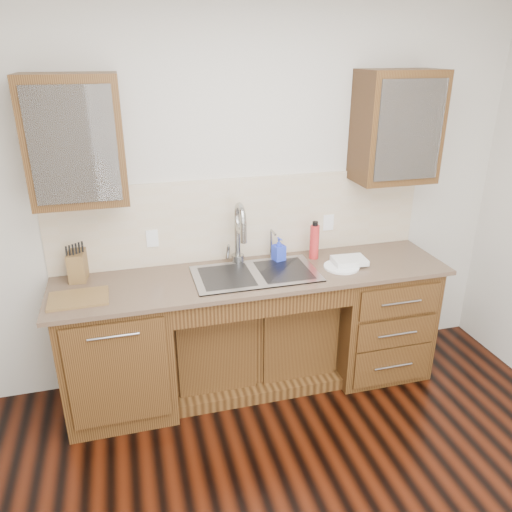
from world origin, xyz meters
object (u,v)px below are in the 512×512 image
object	(u,v)px
soap_bottle	(279,249)
cutting_board	(78,298)
water_bottle	(314,242)
plate	(341,267)
knife_block	(78,266)

from	to	relation	value
soap_bottle	cutting_board	distance (m)	1.39
water_bottle	cutting_board	size ratio (longest dim) A/B	0.71
cutting_board	soap_bottle	bearing A→B (deg)	10.61
soap_bottle	plate	world-z (taller)	soap_bottle
water_bottle	plate	xyz separation A→B (m)	(0.12, -0.22, -0.12)
knife_block	cutting_board	distance (m)	0.32
water_bottle	knife_block	bearing A→B (deg)	177.57
knife_block	cutting_board	size ratio (longest dim) A/B	0.54
soap_bottle	cutting_board	xyz separation A→B (m)	(-1.36, -0.25, -0.08)
plate	soap_bottle	bearing A→B (deg)	149.13
plate	cutting_board	size ratio (longest dim) A/B	0.70
cutting_board	water_bottle	bearing A→B (deg)	8.39
water_bottle	cutting_board	world-z (taller)	water_bottle
soap_bottle	cutting_board	bearing A→B (deg)	175.69
knife_block	water_bottle	bearing A→B (deg)	2.66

